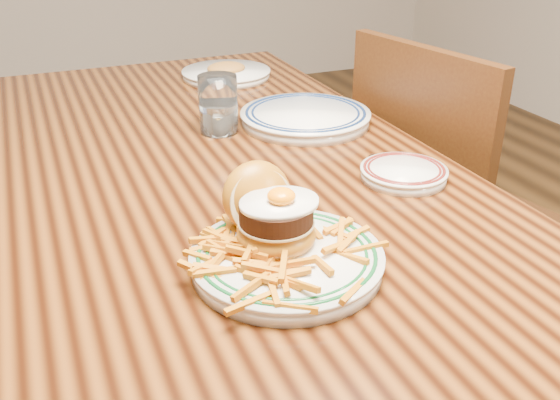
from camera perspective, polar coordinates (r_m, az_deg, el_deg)
name	(u,v)px	position (r m, az deg, el deg)	size (l,w,h in m)	color
table	(219,197)	(1.29, -5.62, 0.31)	(0.85, 1.60, 0.75)	black
chair_right	(444,211)	(1.64, 14.73, -0.96)	(0.51, 0.51, 0.93)	#38200B
main_plate	(282,242)	(0.88, 0.15, -3.84)	(0.27, 0.28, 0.13)	silver
side_plate	(404,172)	(1.17, 11.25, 2.52)	(0.16, 0.17, 0.02)	silver
rear_plate	(305,116)	(1.42, 2.33, 7.66)	(0.29, 0.29, 0.03)	silver
water_glass	(218,108)	(1.37, -5.66, 8.39)	(0.08, 0.08, 0.13)	white
far_plate	(226,73)	(1.80, -4.93, 11.50)	(0.25, 0.25, 0.04)	silver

